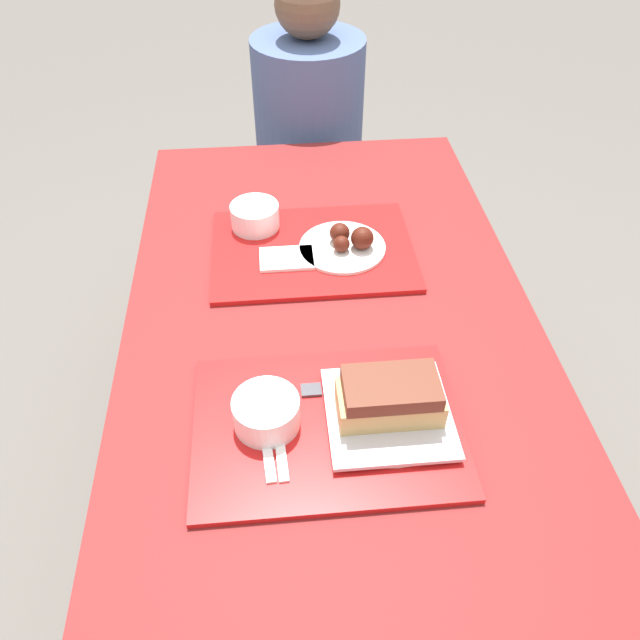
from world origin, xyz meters
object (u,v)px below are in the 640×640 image
object	(u,v)px
tray_far	(313,250)
person_seated_across	(309,105)
tray_near	(328,426)
brisket_sandwich_plate	(389,404)
bowl_coleslaw_far	(255,215)
bowl_coleslaw_near	(266,411)
wings_plate_far	(346,243)

from	to	relation	value
tray_far	person_seated_across	size ratio (longest dim) A/B	0.69
tray_near	brisket_sandwich_plate	xyz separation A→B (m)	(0.10, 0.00, 0.04)
tray_near	bowl_coleslaw_far	bearing A→B (deg)	100.62
bowl_coleslaw_near	brisket_sandwich_plate	bearing A→B (deg)	-1.98
bowl_coleslaw_near	brisket_sandwich_plate	xyz separation A→B (m)	(0.20, -0.01, 0.00)
tray_far	wings_plate_far	bearing A→B (deg)	-6.48
tray_far	bowl_coleslaw_far	xyz separation A→B (m)	(-0.13, 0.10, 0.04)
tray_near	tray_far	size ratio (longest dim) A/B	1.00
tray_near	person_seated_across	world-z (taller)	person_seated_across
wings_plate_far	tray_near	bearing A→B (deg)	-100.69
brisket_sandwich_plate	wings_plate_far	bearing A→B (deg)	91.50
tray_near	bowl_coleslaw_far	world-z (taller)	bowl_coleslaw_far
wings_plate_far	person_seated_across	world-z (taller)	person_seated_across
tray_near	wings_plate_far	xyz separation A→B (m)	(0.09, 0.48, 0.02)
bowl_coleslaw_near	tray_far	bearing A→B (deg)	76.26
person_seated_across	brisket_sandwich_plate	bearing A→B (deg)	-88.18
tray_near	bowl_coleslaw_near	distance (m)	0.11
bowl_coleslaw_near	brisket_sandwich_plate	world-z (taller)	brisket_sandwich_plate
tray_far	person_seated_across	xyz separation A→B (m)	(0.05, 0.73, 0.01)
bowl_coleslaw_near	person_seated_across	xyz separation A→B (m)	(0.17, 1.21, -0.03)
brisket_sandwich_plate	wings_plate_far	size ratio (longest dim) A/B	1.08
tray_far	bowl_coleslaw_near	world-z (taller)	bowl_coleslaw_near
wings_plate_far	person_seated_across	size ratio (longest dim) A/B	0.30
tray_far	bowl_coleslaw_near	bearing A→B (deg)	-103.74
tray_far	bowl_coleslaw_near	size ratio (longest dim) A/B	4.02
tray_near	tray_far	bearing A→B (deg)	88.13
brisket_sandwich_plate	bowl_coleslaw_near	bearing A→B (deg)	178.02
bowl_coleslaw_far	tray_far	bearing A→B (deg)	-37.86
bowl_coleslaw_far	tray_near	bearing A→B (deg)	-79.38
brisket_sandwich_plate	tray_near	bearing A→B (deg)	-177.43
tray_near	person_seated_across	bearing A→B (deg)	86.97
wings_plate_far	bowl_coleslaw_far	bearing A→B (deg)	152.06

